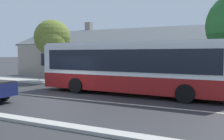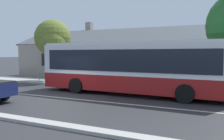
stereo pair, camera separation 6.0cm
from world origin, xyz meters
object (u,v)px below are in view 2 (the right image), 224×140
object	(u,v)px
bench_by_building	(77,78)
street_tree_secondary	(53,39)
transit_bus	(130,67)
bike_rack	(44,75)

from	to	relation	value
bench_by_building	street_tree_secondary	distance (m)	4.60
transit_bus	bike_rack	xyz separation A→B (m)	(-9.52, 2.84, -1.08)
transit_bus	bike_rack	size ratio (longest dim) A/B	10.42
bench_by_building	street_tree_secondary	world-z (taller)	street_tree_secondary
bench_by_building	bike_rack	bearing A→B (deg)	177.58
transit_bus	street_tree_secondary	distance (m)	9.78
transit_bus	street_tree_secondary	xyz separation A→B (m)	(-8.93, 3.39, 2.10)
transit_bus	bench_by_building	xyz separation A→B (m)	(-5.81, 2.68, -1.21)
transit_bus	bike_rack	bearing A→B (deg)	163.42
transit_bus	bench_by_building	bearing A→B (deg)	155.26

